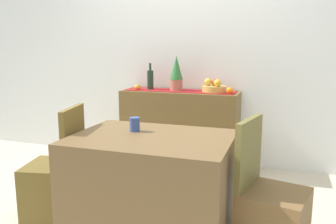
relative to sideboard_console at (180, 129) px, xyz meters
The scene contains 16 objects.
ground_plane 1.02m from the sideboard_console, 89.35° to the right, with size 6.40×6.40×0.02m, color beige.
room_wall_rear 0.96m from the sideboard_console, 87.72° to the left, with size 6.40×0.06×2.70m, color white.
sideboard_console is the anchor object (origin of this frame).
table_runner 0.43m from the sideboard_console, ahead, with size 1.21×0.32×0.01m, color maroon.
fruit_bowl 0.60m from the sideboard_console, ahead, with size 0.26×0.26×0.06m, color gold.
apple_upper 0.62m from the sideboard_console, ahead, with size 0.08×0.08×0.08m, color gold.
apple_right 0.66m from the sideboard_console, ahead, with size 0.07×0.07×0.07m, color #B23D2E.
apple_rear 0.69m from the sideboard_console, ahead, with size 0.08×0.08×0.08m, color gold.
wine_bottle 0.65m from the sideboard_console, behind, with size 0.07×0.07×0.30m.
potted_plant 0.63m from the sideboard_console, behind, with size 0.14×0.14×0.38m.
orange_loose_far 0.73m from the sideboard_console, ahead, with size 0.07×0.07×0.07m, color orange.
orange_loose_mid 0.67m from the sideboard_console, 169.78° to the right, with size 0.06×0.06×0.06m, color orange.
dining_table 1.53m from the sideboard_console, 80.83° to the right, with size 1.10×0.79×0.74m, color brown.
coffee_cup 1.45m from the sideboard_console, 87.05° to the right, with size 0.07×0.07×0.10m, color #344B91.
chair_near_window 1.62m from the sideboard_console, 110.72° to the right, with size 0.47×0.47×0.90m.
chair_by_corner 1.84m from the sideboard_console, 54.92° to the right, with size 0.48×0.48×0.90m.
Camera 1 is at (1.09, -2.79, 1.36)m, focal length 37.89 mm.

